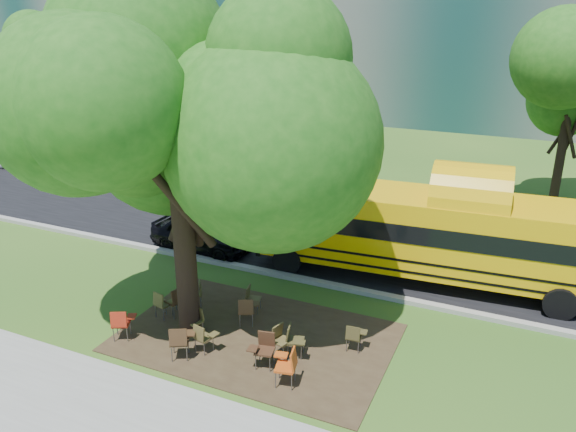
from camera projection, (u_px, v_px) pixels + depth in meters
The scene contains 30 objects.
ground at pixel (232, 321), 15.57m from camera, with size 160.00×160.00×0.00m, color #245019.
dirt_patch at pixel (256, 337), 14.75m from camera, with size 7.00×4.50×0.03m, color #382819.
asphalt_road at pixel (323, 233), 21.54m from camera, with size 80.00×8.00×0.04m, color black.
kerb_near at pixel (278, 274), 18.11m from camera, with size 80.00×0.25×0.14m, color gray.
kerb_far at pixel (356, 201), 25.02m from camera, with size 80.00×0.25×0.14m, color gray.
bg_tree_0 at pixel (154, 80), 29.70m from camera, with size 5.20×5.20×7.18m.
bg_tree_1 at pixel (65, 56), 34.21m from camera, with size 6.00×6.00×8.40m.
bg_tree_2 at pixel (297, 87), 29.69m from camera, with size 4.80×4.80×6.62m.
bg_tree_3 at pixel (572, 90), 22.68m from camera, with size 5.60×5.60×7.84m.
main_tree at pixel (175, 116), 12.97m from camera, with size 7.20×7.20×9.41m.
school_bus at pixel (462, 236), 17.05m from camera, with size 11.66×3.36×2.81m.
chair_0 at pixel (121, 322), 14.48m from camera, with size 0.61×0.72×0.89m.
chair_1 at pixel (162, 302), 15.51m from camera, with size 0.62×0.49×0.83m.
chair_2 at pixel (180, 339), 13.66m from camera, with size 0.63×0.76×0.93m.
chair_3 at pixel (195, 318), 14.78m from camera, with size 0.61×0.48×0.78m.
chair_4 at pixel (203, 336), 13.95m from camera, with size 0.61×0.47×0.81m.
chair_5 at pixel (264, 346), 13.40m from camera, with size 0.61×0.62×0.90m.
chair_6 at pixel (288, 363), 12.72m from camera, with size 0.67×0.65×0.95m.
chair_7 at pixel (293, 338), 13.79m from camera, with size 0.62×0.59×0.86m.
chair_8 at pixel (176, 298), 15.63m from camera, with size 0.55×0.70×0.89m.
chair_9 at pixel (197, 291), 16.20m from camera, with size 0.64×0.51×0.77m.
chair_10 at pixel (252, 297), 15.83m from camera, with size 0.56×0.54×0.80m.
chair_11 at pixel (247, 308), 15.14m from camera, with size 0.59×0.70×0.87m.
chair_12 at pixel (280, 338), 13.83m from camera, with size 0.50×0.64×0.83m.
chair_13 at pixel (355, 335), 14.01m from camera, with size 0.51×0.50×0.77m.
black_car at pixel (201, 233), 19.91m from camera, with size 1.50×3.73×1.27m, color black.
bg_car_silver at pixel (118, 165), 28.28m from camera, with size 1.51×4.32×1.42m, color gray.
bg_car_red at pixel (226, 173), 27.05m from camera, with size 2.16×4.68×1.30m, color #520E16.
pedestrian_a at pixel (63, 142), 31.97m from camera, with size 0.71×0.47×1.95m, color navy.
pedestrian_b at pixel (102, 135), 34.28m from camera, with size 0.82×0.64×1.69m, color #8B6A53.
Camera 1 is at (7.00, -11.73, 8.16)m, focal length 35.00 mm.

